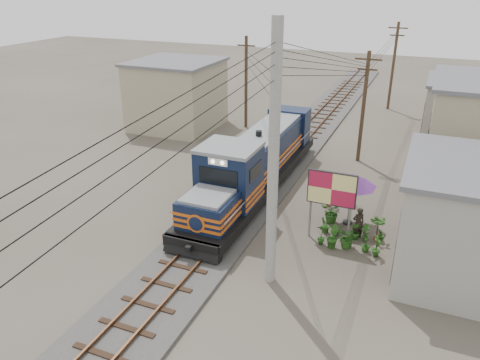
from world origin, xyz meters
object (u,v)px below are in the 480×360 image
at_px(locomotive, 255,165).
at_px(market_umbrella, 352,180).
at_px(vendor, 358,223).
at_px(billboard, 332,191).

relative_size(locomotive, market_umbrella, 5.06).
distance_m(locomotive, vendor, 6.80).
xyz_separation_m(locomotive, vendor, (6.14, -2.80, -0.87)).
distance_m(locomotive, market_umbrella, 5.74).
relative_size(locomotive, billboard, 4.47).
relative_size(billboard, market_umbrella, 1.13).
xyz_separation_m(billboard, vendor, (1.21, 0.68, -1.70)).
bearing_deg(billboard, market_umbrella, 74.69).
relative_size(market_umbrella, vendor, 1.92).
height_order(locomotive, vendor, locomotive).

